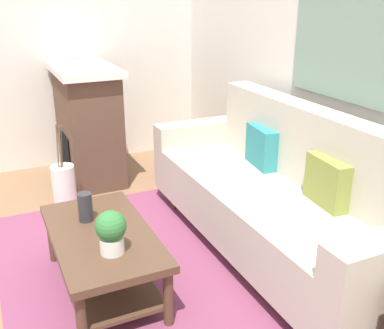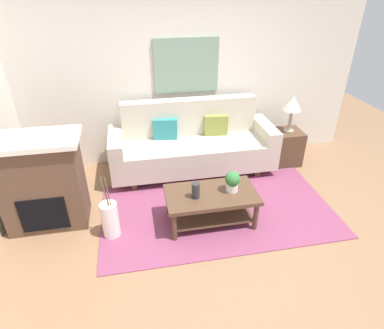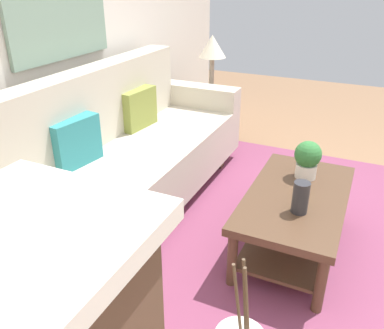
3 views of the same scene
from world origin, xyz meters
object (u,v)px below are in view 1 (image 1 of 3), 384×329
throw_pillow_olive (327,182)px  potted_plant_tabletop (111,231)px  coffee_table (103,248)px  floor_vase (65,191)px  framed_painting (341,41)px  throw_pillow_teal (261,147)px  tabletop_vase (85,207)px  fireplace (88,124)px  couch (275,197)px

throw_pillow_olive → potted_plant_tabletop: (-0.16, -1.41, -0.11)m
throw_pillow_olive → coffee_table: bearing=-106.2°
coffee_table → potted_plant_tabletop: 0.36m
floor_vase → framed_painting: size_ratio=0.47×
throw_pillow_teal → potted_plant_tabletop: 1.55m
potted_plant_tabletop → framed_painting: 2.01m
throw_pillow_teal → tabletop_vase: size_ratio=1.85×
fireplace → throw_pillow_teal: bearing=33.3°
tabletop_vase → potted_plant_tabletop: 0.46m
floor_vase → fireplace: bearing=151.5°
couch → potted_plant_tabletop: couch is taller
throw_pillow_teal → fireplace: bearing=-146.7°
coffee_table → framed_painting: size_ratio=1.13×
fireplace → framed_painting: size_ratio=1.19×
couch → throw_pillow_teal: bearing=162.5°
framed_painting → floor_vase: bearing=-124.5°
tabletop_vase → fireplace: size_ratio=0.17×
fireplace → potted_plant_tabletop: bearing=-9.7°
coffee_table → tabletop_vase: tabletop_vase is taller
floor_vase → throw_pillow_olive: bearing=41.7°
throw_pillow_olive → tabletop_vase: size_ratio=1.85×
coffee_table → couch: bearing=89.2°
potted_plant_tabletop → throw_pillow_olive: bearing=83.7°
couch → potted_plant_tabletop: bearing=-79.6°
couch → coffee_table: 1.30m
couch → framed_painting: size_ratio=2.54×
couch → floor_vase: size_ratio=5.42×
throw_pillow_olive → framed_painting: (-0.39, 0.34, 0.84)m
throw_pillow_teal → potted_plant_tabletop: throw_pillow_teal is taller
tabletop_vase → framed_painting: size_ratio=0.20×
coffee_table → potted_plant_tabletop: potted_plant_tabletop is taller
couch → tabletop_vase: couch is taller
coffee_table → fireplace: size_ratio=0.95×
floor_vase → tabletop_vase: bearing=-1.2°
couch → throw_pillow_teal: couch is taller
tabletop_vase → potted_plant_tabletop: size_ratio=0.74×
couch → fireplace: 2.18m
throw_pillow_olive → fireplace: fireplace is taller
potted_plant_tabletop → framed_painting: size_ratio=0.27×
potted_plant_tabletop → framed_painting: bearing=97.7°
throw_pillow_olive → tabletop_vase: throw_pillow_olive is taller
potted_plant_tabletop → fireplace: 2.24m
throw_pillow_olive → coffee_table: 1.52m
throw_pillow_olive → throw_pillow_teal: bearing=180.0°
throw_pillow_olive → floor_vase: size_ratio=0.79×
throw_pillow_olive → coffee_table: throw_pillow_olive is taller
floor_vase → framed_painting: bearing=55.5°
throw_pillow_teal → coffee_table: 1.51m
coffee_table → floor_vase: (-1.21, -0.03, -0.09)m
throw_pillow_olive → tabletop_vase: bearing=-112.7°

